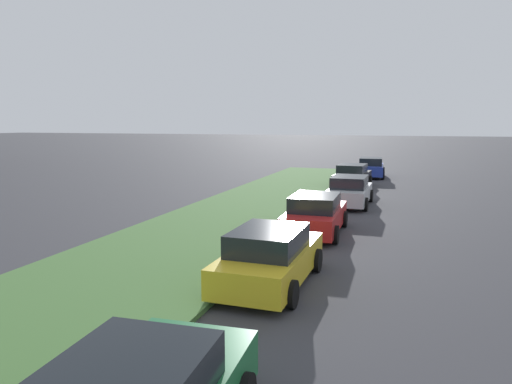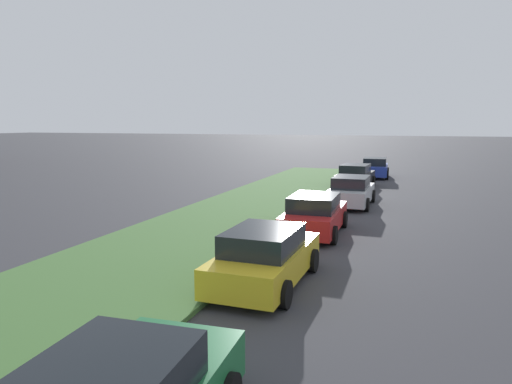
# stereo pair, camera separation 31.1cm
# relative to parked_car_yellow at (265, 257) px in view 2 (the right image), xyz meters

# --- Properties ---
(grass_median) EXTENTS (60.00, 6.00, 0.12)m
(grass_median) POSITION_rel_parked_car_yellow_xyz_m (-0.70, 3.82, -0.66)
(grass_median) COLOR #477238
(grass_median) RESTS_ON ground
(parked_car_yellow) EXTENTS (4.33, 2.07, 1.47)m
(parked_car_yellow) POSITION_rel_parked_car_yellow_xyz_m (0.00, 0.00, 0.00)
(parked_car_yellow) COLOR gold
(parked_car_yellow) RESTS_ON ground
(parked_car_red) EXTENTS (4.34, 2.09, 1.47)m
(parked_car_red) POSITION_rel_parked_car_yellow_xyz_m (5.77, -0.03, 0.00)
(parked_car_red) COLOR red
(parked_car_red) RESTS_ON ground
(parked_car_silver) EXTENTS (4.31, 2.05, 1.47)m
(parked_car_silver) POSITION_rel_parked_car_yellow_xyz_m (12.14, -0.49, 0.00)
(parked_car_silver) COLOR #B2B5BA
(parked_car_silver) RESTS_ON ground
(parked_car_black) EXTENTS (4.39, 2.20, 1.47)m
(parked_car_black) POSITION_rel_parked_car_yellow_xyz_m (18.79, 0.16, 0.00)
(parked_car_black) COLOR black
(parked_car_black) RESTS_ON ground
(parked_car_blue) EXTENTS (4.39, 2.19, 1.47)m
(parked_car_blue) POSITION_rel_parked_car_yellow_xyz_m (24.88, -0.49, 0.00)
(parked_car_blue) COLOR #23389E
(parked_car_blue) RESTS_ON ground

